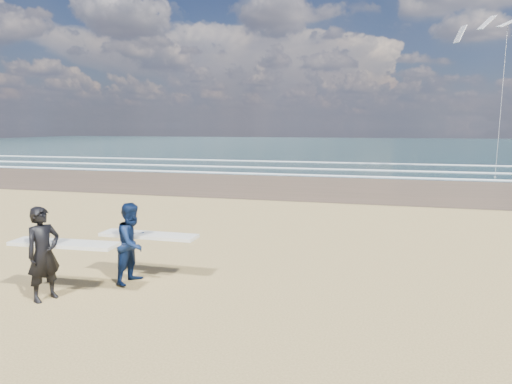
# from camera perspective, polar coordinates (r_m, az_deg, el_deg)

# --- Properties ---
(ocean) EXTENTS (220.00, 100.00, 0.02)m
(ocean) POSITION_cam_1_polar(r_m,az_deg,el_deg) (81.04, 24.56, 5.18)
(ocean) COLOR #183436
(ocean) RESTS_ON ground
(surfer_near) EXTENTS (2.22, 1.06, 1.84)m
(surfer_near) POSITION_cam_1_polar(r_m,az_deg,el_deg) (9.78, -24.76, -6.87)
(surfer_near) COLOR black
(surfer_near) RESTS_ON ground
(surfer_far) EXTENTS (2.20, 1.08, 1.75)m
(surfer_far) POSITION_cam_1_polar(r_m,az_deg,el_deg) (10.22, -15.01, -6.08)
(surfer_far) COLOR #0A193D
(surfer_far) RESTS_ON ground
(kite_1) EXTENTS (6.14, 4.78, 11.62)m
(kite_1) POSITION_cam_1_polar(r_m,az_deg,el_deg) (35.90, 28.52, 12.38)
(kite_1) COLOR slate
(kite_1) RESTS_ON ground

